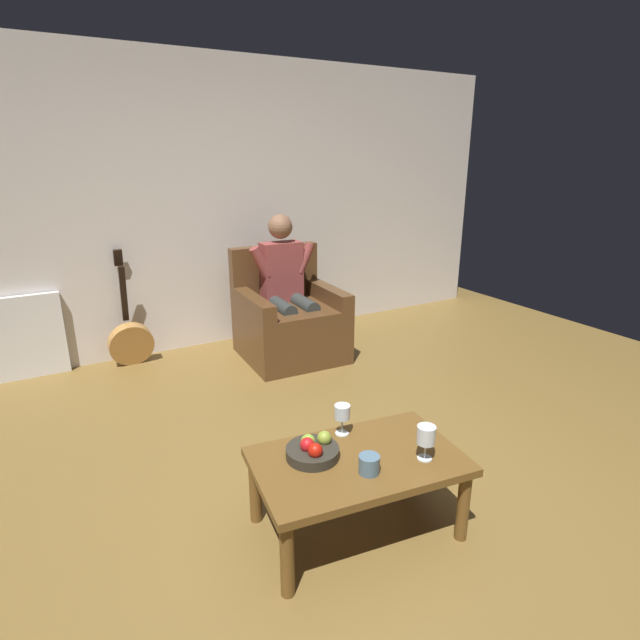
{
  "coord_description": "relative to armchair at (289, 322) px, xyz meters",
  "views": [
    {
      "loc": [
        1.36,
        1.72,
        1.77
      ],
      "look_at": [
        -0.26,
        -1.11,
        0.71
      ],
      "focal_mm": 28.63,
      "sensor_mm": 36.0,
      "label": 1
    }
  ],
  "objects": [
    {
      "name": "armchair",
      "position": [
        0.0,
        0.0,
        0.0
      ],
      "size": [
        0.88,
        0.87,
        0.97
      ],
      "rotation": [
        0.0,
        0.0,
        -0.05
      ],
      "color": "#54361D",
      "rests_on": "ground"
    },
    {
      "name": "wall_back",
      "position": [
        0.58,
        -0.7,
        0.98
      ],
      "size": [
        6.64,
        0.06,
        2.61
      ],
      "primitive_type": "cube",
      "color": "silver",
      "rests_on": "ground"
    },
    {
      "name": "ground_plane",
      "position": [
        0.58,
        2.22,
        -0.32
      ],
      "size": [
        7.49,
        7.49,
        0.0
      ],
      "primitive_type": "plane",
      "color": "brown"
    },
    {
      "name": "radiator",
      "position": [
        2.09,
        -0.63,
        0.03
      ],
      "size": [
        0.6,
        0.06,
        0.7
      ],
      "primitive_type": "cube",
      "color": "white",
      "rests_on": "ground"
    },
    {
      "name": "fruit_bowl",
      "position": [
        0.92,
        2.11,
        0.12
      ],
      "size": [
        0.25,
        0.25,
        0.11
      ],
      "color": "#2E2B22",
      "rests_on": "coffee_table"
    },
    {
      "name": "wine_glass_near",
      "position": [
        0.48,
        2.39,
        0.2
      ],
      "size": [
        0.09,
        0.09,
        0.17
      ],
      "color": "silver",
      "rests_on": "coffee_table"
    },
    {
      "name": "guitar",
      "position": [
        1.29,
        -0.5,
        -0.1
      ],
      "size": [
        0.38,
        0.25,
        1.01
      ],
      "color": "#B37E3E",
      "rests_on": "ground"
    },
    {
      "name": "candle_jar",
      "position": [
        0.77,
        2.34,
        0.13
      ],
      "size": [
        0.1,
        0.1,
        0.09
      ],
      "primitive_type": "cylinder",
      "color": "slate",
      "rests_on": "coffee_table"
    },
    {
      "name": "wine_glass_far",
      "position": [
        0.69,
        2.0,
        0.2
      ],
      "size": [
        0.08,
        0.08,
        0.16
      ],
      "color": "silver",
      "rests_on": "coffee_table"
    },
    {
      "name": "coffee_table",
      "position": [
        0.74,
        2.22,
        0.03
      ],
      "size": [
        1.05,
        0.72,
        0.4
      ],
      "rotation": [
        0.0,
        0.0,
        -0.14
      ],
      "color": "brown",
      "rests_on": "ground"
    },
    {
      "name": "person_seated",
      "position": [
        -0.0,
        -0.02,
        0.36
      ],
      "size": [
        0.63,
        0.62,
        1.27
      ],
      "rotation": [
        0.0,
        0.0,
        -0.05
      ],
      "color": "brown",
      "rests_on": "ground"
    }
  ]
}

